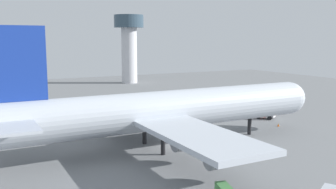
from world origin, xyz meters
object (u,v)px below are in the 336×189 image
(fuel_truck, at_px, (266,113))
(control_tower, at_px, (129,40))
(cargo_airplane, at_px, (167,110))
(safety_cone_nose, at_px, (278,125))

(fuel_truck, xyz_separation_m, control_tower, (-0.48, 79.32, 15.99))
(cargo_airplane, height_order, fuel_truck, cargo_airplane)
(fuel_truck, relative_size, control_tower, 0.17)
(cargo_airplane, relative_size, fuel_truck, 13.21)
(control_tower, bearing_deg, fuel_truck, -89.65)
(safety_cone_nose, distance_m, control_tower, 87.82)
(fuel_truck, height_order, control_tower, control_tower)
(cargo_airplane, height_order, control_tower, control_tower)
(fuel_truck, xyz_separation_m, safety_cone_nose, (-2.99, -6.83, -0.92))
(fuel_truck, distance_m, safety_cone_nose, 7.51)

